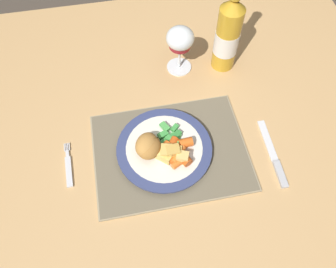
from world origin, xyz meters
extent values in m
plane|color=#4C4238|center=(0.00, 0.00, 0.00)|extent=(6.00, 6.00, 0.00)
cube|color=tan|center=(0.00, 0.00, 0.72)|extent=(1.29, 0.99, 0.04)
cube|color=tan|center=(-0.59, 0.44, 0.35)|extent=(0.06, 0.06, 0.70)
cube|color=tan|center=(0.59, 0.44, 0.35)|extent=(0.06, 0.06, 0.70)
cube|color=gray|center=(-0.02, -0.13, 0.74)|extent=(0.38, 0.29, 0.01)
cube|color=#6B604A|center=(-0.02, -0.13, 0.75)|extent=(0.37, 0.28, 0.00)
cylinder|color=silver|center=(-0.04, -0.12, 0.75)|extent=(0.19, 0.19, 0.01)
cylinder|color=navy|center=(-0.04, -0.12, 0.76)|extent=(0.23, 0.23, 0.01)
cylinder|color=silver|center=(-0.04, -0.12, 0.77)|extent=(0.19, 0.19, 0.00)
ellipsoid|color=#B77F3D|center=(-0.08, -0.12, 0.79)|extent=(0.08, 0.08, 0.05)
ellipsoid|color=#A87033|center=(-0.07, -0.13, 0.79)|extent=(0.08, 0.08, 0.04)
cube|color=#338438|center=(-0.04, -0.12, 0.77)|extent=(0.03, 0.03, 0.01)
cube|color=green|center=(-0.03, -0.09, 0.77)|extent=(0.03, 0.02, 0.01)
cube|color=#4CA84C|center=(-0.01, -0.12, 0.78)|extent=(0.02, 0.03, 0.01)
cube|color=#338438|center=(0.00, -0.10, 0.77)|extent=(0.03, 0.03, 0.01)
cube|color=green|center=(0.00, -0.10, 0.77)|extent=(0.01, 0.02, 0.01)
cube|color=green|center=(0.00, -0.08, 0.77)|extent=(0.02, 0.02, 0.01)
cube|color=green|center=(-0.02, -0.11, 0.77)|extent=(0.03, 0.03, 0.01)
cube|color=#338438|center=(-0.01, -0.10, 0.77)|extent=(0.03, 0.02, 0.01)
cube|color=#4CA84C|center=(-0.01, -0.11, 0.77)|extent=(0.02, 0.02, 0.01)
cube|color=green|center=(-0.01, -0.12, 0.77)|extent=(0.02, 0.02, 0.01)
cube|color=#4CA84C|center=(-0.02, -0.07, 0.77)|extent=(0.03, 0.03, 0.01)
cube|color=#4CA84C|center=(0.00, -0.10, 0.77)|extent=(0.02, 0.01, 0.01)
cylinder|color=orange|center=(-0.01, -0.16, 0.78)|extent=(0.05, 0.05, 0.02)
cylinder|color=orange|center=(0.02, -0.13, 0.78)|extent=(0.03, 0.03, 0.02)
cylinder|color=orange|center=(-0.04, -0.13, 0.78)|extent=(0.04, 0.04, 0.02)
cylinder|color=orange|center=(-0.01, -0.17, 0.77)|extent=(0.04, 0.03, 0.02)
cylinder|color=#CC5119|center=(0.01, -0.17, 0.78)|extent=(0.03, 0.04, 0.02)
cylinder|color=#CC5119|center=(-0.02, -0.13, 0.78)|extent=(0.04, 0.05, 0.02)
cube|color=silver|center=(-0.27, -0.13, 0.74)|extent=(0.02, 0.08, 0.01)
cube|color=silver|center=(-0.27, -0.08, 0.74)|extent=(0.01, 0.02, 0.01)
cube|color=silver|center=(-0.27, -0.06, 0.74)|extent=(0.00, 0.02, 0.00)
cube|color=silver|center=(-0.27, -0.06, 0.74)|extent=(0.00, 0.02, 0.00)
cube|color=silver|center=(-0.28, -0.06, 0.74)|extent=(0.00, 0.02, 0.00)
cube|color=silver|center=(-0.28, -0.06, 0.74)|extent=(0.00, 0.02, 0.00)
cube|color=silver|center=(0.23, -0.14, 0.74)|extent=(0.02, 0.12, 0.00)
cube|color=#B2B2B7|center=(0.23, -0.24, 0.74)|extent=(0.02, 0.07, 0.01)
cylinder|color=silver|center=(0.06, 0.15, 0.74)|extent=(0.07, 0.07, 0.00)
cylinder|color=silver|center=(0.06, 0.15, 0.78)|extent=(0.01, 0.01, 0.08)
ellipsoid|color=silver|center=(0.06, 0.15, 0.85)|extent=(0.08, 0.08, 0.06)
cylinder|color=maroon|center=(0.06, 0.15, 0.84)|extent=(0.06, 0.06, 0.03)
cylinder|color=gold|center=(0.19, 0.14, 0.84)|extent=(0.07, 0.07, 0.19)
cone|color=gold|center=(0.19, 0.14, 0.95)|extent=(0.07, 0.07, 0.03)
cylinder|color=white|center=(0.19, 0.14, 0.83)|extent=(0.07, 0.07, 0.07)
cube|color=#E5BC66|center=(-0.05, -0.15, 0.78)|extent=(0.03, 0.03, 0.02)
cube|color=#E5BC66|center=(0.00, -0.17, 0.78)|extent=(0.04, 0.03, 0.03)
cube|color=gold|center=(-0.02, -0.15, 0.78)|extent=(0.03, 0.03, 0.03)
cube|color=#DBB256|center=(-0.03, -0.15, 0.78)|extent=(0.03, 0.04, 0.03)
cube|color=gold|center=(-0.01, -0.15, 0.78)|extent=(0.03, 0.03, 0.03)
cube|color=#DBB256|center=(-0.04, -0.16, 0.78)|extent=(0.03, 0.03, 0.02)
camera|label=1|loc=(-0.10, -0.51, 1.46)|focal=35.00mm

